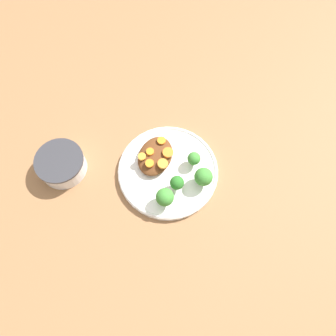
% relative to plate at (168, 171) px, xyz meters
% --- Properties ---
extents(ground_plane, '(4.00, 4.00, 0.00)m').
position_rel_plate_xyz_m(ground_plane, '(0.00, 0.00, -0.01)').
color(ground_plane, '#8C603D').
extents(plate, '(0.26, 0.26, 0.02)m').
position_rel_plate_xyz_m(plate, '(0.00, 0.00, 0.00)').
color(plate, white).
rests_on(plate, ground_plane).
extents(dip_bowl, '(0.12, 0.12, 0.05)m').
position_rel_plate_xyz_m(dip_bowl, '(0.08, -0.26, 0.02)').
color(dip_bowl, silver).
rests_on(dip_bowl, ground_plane).
extents(stew_mound, '(0.11, 0.09, 0.03)m').
position_rel_plate_xyz_m(stew_mound, '(-0.02, -0.04, 0.02)').
color(stew_mound, '#5B3319').
rests_on(stew_mound, plate).
extents(broccoli_floret_0, '(0.03, 0.03, 0.05)m').
position_rel_plate_xyz_m(broccoli_floret_0, '(0.04, 0.04, 0.04)').
color(broccoli_floret_0, '#7FA85B').
rests_on(broccoli_floret_0, plate).
extents(broccoli_floret_1, '(0.03, 0.03, 0.05)m').
position_rel_plate_xyz_m(broccoli_floret_1, '(-0.04, 0.05, 0.03)').
color(broccoli_floret_1, '#759E51').
rests_on(broccoli_floret_1, plate).
extents(broccoli_floret_2, '(0.04, 0.04, 0.06)m').
position_rel_plate_xyz_m(broccoli_floret_2, '(0.08, 0.02, 0.04)').
color(broccoli_floret_2, '#7FA85B').
rests_on(broccoli_floret_2, plate).
extents(broccoli_floret_3, '(0.05, 0.05, 0.06)m').
position_rel_plate_xyz_m(broccoli_floret_3, '(0.00, 0.09, 0.04)').
color(broccoli_floret_3, '#759E51').
rests_on(broccoli_floret_3, plate).
extents(carrot_slice_0, '(0.02, 0.02, 0.00)m').
position_rel_plate_xyz_m(carrot_slice_0, '(-0.06, -0.04, 0.04)').
color(carrot_slice_0, orange).
rests_on(carrot_slice_0, stew_mound).
extents(carrot_slice_1, '(0.02, 0.02, 0.01)m').
position_rel_plate_xyz_m(carrot_slice_1, '(-0.02, -0.06, 0.04)').
color(carrot_slice_1, orange).
rests_on(carrot_slice_1, stew_mound).
extents(carrot_slice_2, '(0.02, 0.02, 0.01)m').
position_rel_plate_xyz_m(carrot_slice_2, '(0.01, -0.05, 0.04)').
color(carrot_slice_2, orange).
rests_on(carrot_slice_2, stew_mound).
extents(carrot_slice_3, '(0.03, 0.03, 0.01)m').
position_rel_plate_xyz_m(carrot_slice_3, '(-0.03, -0.01, 0.04)').
color(carrot_slice_3, orange).
rests_on(carrot_slice_3, stew_mound).
extents(carrot_slice_4, '(0.03, 0.03, 0.01)m').
position_rel_plate_xyz_m(carrot_slice_4, '(0.00, -0.01, 0.04)').
color(carrot_slice_4, orange).
rests_on(carrot_slice_4, stew_mound).
extents(carrot_slice_5, '(0.02, 0.02, 0.01)m').
position_rel_plate_xyz_m(carrot_slice_5, '(-0.00, -0.07, 0.04)').
color(carrot_slice_5, orange).
rests_on(carrot_slice_5, stew_mound).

